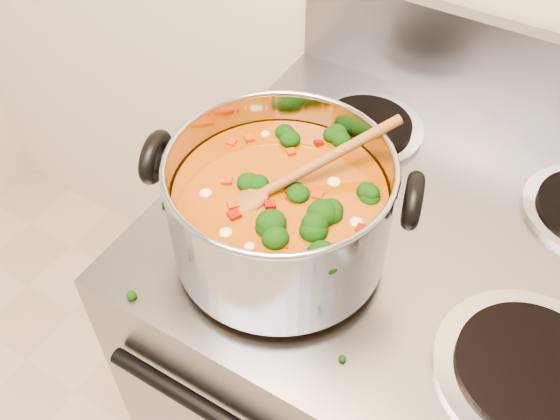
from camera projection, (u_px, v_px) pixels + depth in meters
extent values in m
cube|color=gray|center=(391.00, 384.00, 1.22)|extent=(0.75, 0.65, 0.92)
cube|color=gray|center=(514.00, 75.00, 1.00)|extent=(0.75, 0.03, 0.16)
cylinder|color=#A5A5AD|center=(272.00, 249.00, 0.86)|extent=(0.23, 0.23, 0.01)
cylinder|color=black|center=(272.00, 246.00, 0.85)|extent=(0.18, 0.18, 0.01)
cylinder|color=#A5A5AD|center=(531.00, 372.00, 0.73)|extent=(0.23, 0.23, 0.01)
cylinder|color=black|center=(533.00, 368.00, 0.73)|extent=(0.18, 0.18, 0.01)
cylinder|color=#A5A5AD|center=(366.00, 129.00, 1.03)|extent=(0.19, 0.19, 0.01)
cylinder|color=black|center=(366.00, 125.00, 1.02)|extent=(0.15, 0.15, 0.01)
cylinder|color=#A0A0A8|center=(280.00, 208.00, 0.79)|extent=(0.28, 0.28, 0.15)
torus|color=#A0A0A8|center=(280.00, 165.00, 0.73)|extent=(0.28, 0.28, 0.01)
cylinder|color=#86460C|center=(280.00, 219.00, 0.80)|extent=(0.26, 0.26, 0.11)
torus|color=black|center=(156.00, 157.00, 0.77)|extent=(0.04, 0.08, 0.08)
torus|color=black|center=(413.00, 200.00, 0.72)|extent=(0.04, 0.08, 0.08)
ellipsoid|color=black|center=(228.00, 223.00, 0.73)|extent=(0.04, 0.04, 0.03)
ellipsoid|color=black|center=(210.00, 193.00, 0.76)|extent=(0.04, 0.04, 0.03)
ellipsoid|color=black|center=(231.00, 224.00, 0.72)|extent=(0.04, 0.04, 0.03)
ellipsoid|color=black|center=(213.00, 224.00, 0.72)|extent=(0.04, 0.04, 0.03)
ellipsoid|color=black|center=(342.00, 154.00, 0.80)|extent=(0.04, 0.04, 0.03)
ellipsoid|color=black|center=(281.00, 209.00, 0.74)|extent=(0.04, 0.04, 0.03)
ellipsoid|color=black|center=(309.00, 148.00, 0.81)|extent=(0.04, 0.04, 0.03)
ellipsoid|color=black|center=(225.00, 188.00, 0.76)|extent=(0.04, 0.04, 0.03)
ellipsoid|color=black|center=(281.00, 159.00, 0.80)|extent=(0.04, 0.04, 0.03)
ellipsoid|color=#840406|center=(225.00, 141.00, 0.82)|extent=(0.01, 0.01, 0.01)
ellipsoid|color=#840406|center=(263.00, 167.00, 0.79)|extent=(0.01, 0.01, 0.01)
ellipsoid|color=#840406|center=(226.00, 234.00, 0.71)|extent=(0.01, 0.01, 0.01)
ellipsoid|color=#840406|center=(198.00, 162.00, 0.80)|extent=(0.01, 0.01, 0.01)
ellipsoid|color=#840406|center=(309.00, 141.00, 0.82)|extent=(0.01, 0.01, 0.01)
ellipsoid|color=#840406|center=(300.00, 169.00, 0.79)|extent=(0.01, 0.01, 0.01)
ellipsoid|color=#840406|center=(228.00, 251.00, 0.70)|extent=(0.01, 0.01, 0.01)
ellipsoid|color=#840406|center=(290.00, 260.00, 0.69)|extent=(0.01, 0.01, 0.01)
ellipsoid|color=#840406|center=(300.00, 265.00, 0.68)|extent=(0.01, 0.01, 0.01)
ellipsoid|color=#840406|center=(228.00, 157.00, 0.80)|extent=(0.01, 0.01, 0.01)
ellipsoid|color=#AF3009|center=(303.00, 232.00, 0.72)|extent=(0.01, 0.01, 0.01)
ellipsoid|color=#AF3009|center=(251.00, 248.00, 0.70)|extent=(0.01, 0.01, 0.01)
ellipsoid|color=#AF3009|center=(265.00, 247.00, 0.70)|extent=(0.01, 0.01, 0.01)
ellipsoid|color=#AF3009|center=(195.00, 179.00, 0.77)|extent=(0.01, 0.01, 0.01)
ellipsoid|color=#AF3009|center=(295.00, 219.00, 0.73)|extent=(0.01, 0.01, 0.01)
ellipsoid|color=#AF3009|center=(294.00, 157.00, 0.80)|extent=(0.01, 0.01, 0.01)
ellipsoid|color=#AF3009|center=(246.00, 174.00, 0.78)|extent=(0.01, 0.01, 0.01)
ellipsoid|color=#AF3009|center=(340.00, 236.00, 0.71)|extent=(0.01, 0.01, 0.01)
ellipsoid|color=#AF3009|center=(326.00, 176.00, 0.78)|extent=(0.01, 0.01, 0.01)
ellipsoid|color=#AF3009|center=(263.00, 134.00, 0.83)|extent=(0.01, 0.01, 0.01)
ellipsoid|color=beige|center=(188.00, 185.00, 0.77)|extent=(0.02, 0.02, 0.01)
ellipsoid|color=beige|center=(223.00, 172.00, 0.78)|extent=(0.02, 0.02, 0.01)
ellipsoid|color=beige|center=(368.00, 178.00, 0.78)|extent=(0.02, 0.02, 0.01)
ellipsoid|color=beige|center=(320.00, 236.00, 0.71)|extent=(0.02, 0.02, 0.01)
ellipsoid|color=beige|center=(197.00, 204.00, 0.74)|extent=(0.02, 0.02, 0.01)
ellipsoid|color=beige|center=(255.00, 132.00, 0.83)|extent=(0.02, 0.02, 0.01)
ellipsoid|color=beige|center=(212.00, 182.00, 0.77)|extent=(0.02, 0.02, 0.01)
ellipsoid|color=beige|center=(247.00, 262.00, 0.69)|extent=(0.02, 0.02, 0.01)
ellipsoid|color=brown|center=(246.00, 202.00, 0.75)|extent=(0.07, 0.07, 0.03)
cylinder|color=brown|center=(324.00, 160.00, 0.76)|extent=(0.13, 0.18, 0.07)
ellipsoid|color=black|center=(386.00, 313.00, 0.79)|extent=(0.01, 0.01, 0.01)
ellipsoid|color=black|center=(143.00, 243.00, 0.86)|extent=(0.01, 0.01, 0.01)
ellipsoid|color=black|center=(312.00, 368.00, 0.73)|extent=(0.01, 0.01, 0.01)
ellipsoid|color=black|center=(143.00, 231.00, 0.88)|extent=(0.01, 0.01, 0.01)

